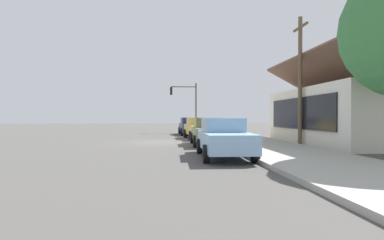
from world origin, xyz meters
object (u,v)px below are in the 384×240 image
(car_olive, at_px, (209,131))
(fire_hydrant_red, at_px, (242,139))
(traffic_light_main, at_px, (186,99))
(utility_pole_wooden, at_px, (300,78))
(car_mustard, at_px, (199,128))
(car_navy, at_px, (190,126))
(car_skyblue, at_px, (224,137))

(car_olive, height_order, fire_hydrant_red, car_olive)
(traffic_light_main, relative_size, utility_pole_wooden, 0.69)
(traffic_light_main, bearing_deg, car_olive, 1.16)
(car_mustard, xyz_separation_m, car_olive, (5.29, -0.05, -0.00))
(car_navy, bearing_deg, utility_pole_wooden, 25.75)
(car_navy, distance_m, car_mustard, 5.41)
(car_navy, bearing_deg, car_olive, 0.10)
(car_olive, xyz_separation_m, traffic_light_main, (-14.56, -0.30, 2.68))
(traffic_light_main, height_order, utility_pole_wooden, utility_pole_wooden)
(car_mustard, xyz_separation_m, traffic_light_main, (-9.27, -0.34, 2.68))
(fire_hydrant_red, bearing_deg, car_mustard, -170.19)
(traffic_light_main, xyz_separation_m, utility_pole_wooden, (14.92, 5.66, 0.44))
(car_olive, bearing_deg, car_skyblue, -0.31)
(fire_hydrant_red, bearing_deg, utility_pole_wooden, 116.34)
(fire_hydrant_red, bearing_deg, traffic_light_main, -174.39)
(car_navy, bearing_deg, traffic_light_main, -179.29)
(car_mustard, bearing_deg, traffic_light_main, 178.79)
(car_olive, distance_m, car_skyblue, 5.51)
(car_olive, height_order, car_skyblue, same)
(car_olive, bearing_deg, utility_pole_wooden, 87.76)
(car_navy, relative_size, fire_hydrant_red, 6.81)
(car_olive, xyz_separation_m, car_skyblue, (5.50, -0.19, 0.00))
(car_mustard, height_order, fire_hydrant_red, car_mustard)
(car_skyblue, bearing_deg, traffic_light_main, -177.93)
(car_navy, distance_m, utility_pole_wooden, 12.76)
(car_skyblue, bearing_deg, car_navy, -178.24)
(car_navy, distance_m, traffic_light_main, 4.69)
(car_mustard, relative_size, car_olive, 1.12)
(car_navy, xyz_separation_m, car_olive, (10.70, 0.19, -0.00))
(car_olive, distance_m, utility_pole_wooden, 6.21)
(utility_pole_wooden, bearing_deg, fire_hydrant_red, -63.66)
(car_navy, xyz_separation_m, traffic_light_main, (-3.86, -0.11, 2.68))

